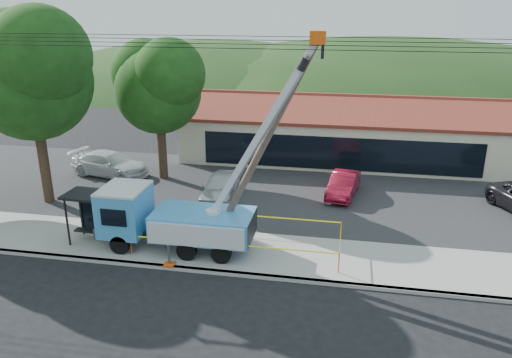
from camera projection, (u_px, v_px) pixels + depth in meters
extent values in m
plane|color=black|center=(218.00, 303.00, 18.98)|extent=(120.00, 120.00, 0.00)
cube|color=#A29E98|center=(230.00, 273.00, 20.90)|extent=(60.00, 0.25, 0.15)
cube|color=#A29E98|center=(240.00, 252.00, 22.66)|extent=(60.00, 4.00, 0.15)
cube|color=#28282B|center=(268.00, 191.00, 30.08)|extent=(60.00, 12.00, 0.10)
cube|color=beige|center=(340.00, 134.00, 36.23)|extent=(22.00, 8.00, 3.40)
cube|color=black|center=(339.00, 154.00, 32.60)|extent=(18.04, 0.08, 2.21)
cube|color=brown|center=(342.00, 110.00, 33.64)|extent=(22.50, 4.53, 1.52)
cube|color=brown|center=(343.00, 99.00, 37.35)|extent=(22.50, 4.53, 1.52)
cube|color=brown|center=(343.00, 95.00, 35.28)|extent=(22.50, 0.30, 0.25)
cylinder|color=#332316|center=(44.00, 160.00, 27.62)|extent=(0.56, 0.56, 5.06)
sphere|color=#183A10|center=(32.00, 81.00, 26.15)|extent=(6.30, 6.30, 6.30)
sphere|color=#183A10|center=(17.00, 56.00, 26.76)|extent=(5.04, 5.04, 5.04)
sphere|color=#183A10|center=(40.00, 56.00, 24.69)|extent=(5.04, 5.04, 5.04)
cylinder|color=#332316|center=(162.00, 148.00, 31.53)|extent=(0.56, 0.56, 4.18)
sphere|color=#183A10|center=(158.00, 91.00, 30.31)|extent=(5.25, 5.25, 5.25)
sphere|color=#183A10|center=(145.00, 73.00, 30.82)|extent=(4.20, 4.20, 4.20)
sphere|color=#183A10|center=(170.00, 74.00, 29.10)|extent=(4.20, 4.20, 4.20)
ellipsoid|color=#1A3413|center=(214.00, 80.00, 72.49)|extent=(78.40, 56.00, 28.00)
ellipsoid|color=#1A3413|center=(391.00, 85.00, 68.17)|extent=(89.60, 64.00, 32.00)
cylinder|color=black|center=(232.00, 48.00, 18.77)|extent=(60.00, 0.02, 0.02)
cylinder|color=black|center=(235.00, 44.00, 19.20)|extent=(60.00, 0.02, 0.02)
cylinder|color=black|center=(238.00, 40.00, 19.62)|extent=(60.00, 0.02, 0.02)
cylinder|color=black|center=(240.00, 36.00, 19.95)|extent=(60.00, 0.02, 0.02)
cylinder|color=black|center=(120.00, 244.00, 22.29)|extent=(0.88, 0.29, 0.88)
cylinder|color=black|center=(138.00, 225.00, 24.18)|extent=(0.88, 0.29, 0.88)
cylinder|color=black|center=(187.00, 250.00, 21.75)|extent=(0.88, 0.29, 0.88)
cylinder|color=black|center=(200.00, 230.00, 23.64)|extent=(0.88, 0.29, 0.88)
cylinder|color=black|center=(221.00, 254.00, 21.48)|extent=(0.88, 0.29, 0.88)
cylinder|color=black|center=(232.00, 233.00, 23.37)|extent=(0.88, 0.29, 0.88)
cube|color=black|center=(181.00, 234.00, 22.71)|extent=(6.43, 0.97, 0.24)
cube|color=#3B94D2|center=(125.00, 210.00, 22.84)|extent=(1.95, 2.34, 2.04)
cube|color=silver|center=(123.00, 188.00, 22.48)|extent=(1.95, 2.34, 0.12)
cube|color=black|center=(106.00, 206.00, 22.95)|extent=(0.08, 1.75, 0.88)
cube|color=gray|center=(106.00, 224.00, 23.28)|extent=(0.15, 2.24, 0.49)
cube|color=#3B94D2|center=(203.00, 224.00, 22.33)|extent=(4.48, 2.34, 1.17)
cylinder|color=silver|center=(214.00, 216.00, 22.10)|extent=(0.68, 0.68, 0.58)
cube|color=silver|center=(262.00, 131.00, 20.39)|extent=(4.54, 0.27, 7.60)
cube|color=gray|center=(269.00, 126.00, 20.26)|extent=(2.73, 0.18, 4.57)
cube|color=#F8510D|center=(318.00, 37.00, 18.58)|extent=(0.58, 0.49, 0.49)
cube|color=#F8510D|center=(170.00, 264.00, 21.40)|extent=(0.44, 0.44, 0.08)
cube|color=#F8510D|center=(243.00, 236.00, 24.02)|extent=(0.44, 0.44, 0.08)
cylinder|color=brown|center=(260.00, 151.00, 21.14)|extent=(4.84, 0.32, 9.55)
cube|color=brown|center=(309.00, 55.00, 19.46)|extent=(0.16, 1.78, 0.16)
cylinder|color=black|center=(305.00, 61.00, 20.05)|extent=(0.54, 0.36, 0.60)
cylinder|color=black|center=(303.00, 64.00, 19.14)|extent=(0.54, 0.36, 0.60)
cylinder|color=black|center=(67.00, 222.00, 22.80)|extent=(0.10, 0.10, 2.32)
cylinder|color=black|center=(109.00, 227.00, 22.34)|extent=(0.10, 0.10, 2.32)
cylinder|color=black|center=(81.00, 212.00, 23.86)|extent=(0.10, 0.10, 2.32)
cylinder|color=black|center=(122.00, 217.00, 23.40)|extent=(0.10, 0.10, 2.32)
cube|color=black|center=(92.00, 195.00, 22.69)|extent=(2.58, 1.67, 0.12)
cube|color=black|center=(102.00, 214.00, 23.68)|extent=(2.32, 0.16, 1.93)
cube|color=black|center=(96.00, 232.00, 23.31)|extent=(2.14, 0.49, 0.08)
cylinder|color=#F8510D|center=(131.00, 244.00, 22.26)|extent=(0.06, 0.06, 0.93)
cylinder|color=#F8510D|center=(339.00, 263.00, 20.67)|extent=(0.06, 0.06, 0.93)
cylinder|color=#F8510D|center=(341.00, 230.00, 23.58)|extent=(0.06, 0.06, 0.93)
cylinder|color=#F8510D|center=(157.00, 216.00, 25.17)|extent=(0.06, 0.06, 0.93)
cube|color=yellow|center=(231.00, 244.00, 21.32)|extent=(9.18, 0.01, 0.06)
cube|color=yellow|center=(340.00, 237.00, 21.99)|extent=(0.01, 3.15, 0.06)
cube|color=yellow|center=(246.00, 215.00, 24.24)|extent=(9.18, 0.01, 0.06)
cube|color=yellow|center=(144.00, 221.00, 23.57)|extent=(0.01, 3.15, 0.06)
imported|color=silver|center=(220.00, 201.00, 28.70)|extent=(1.89, 4.44, 1.50)
imported|color=maroon|center=(343.00, 197.00, 29.29)|extent=(2.05, 4.23, 1.34)
imported|color=silver|center=(111.00, 177.00, 32.66)|extent=(5.62, 3.20, 1.53)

